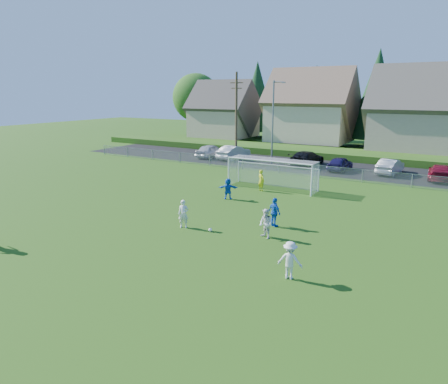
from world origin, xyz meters
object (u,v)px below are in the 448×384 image
Objects in this scene: soccer_goal at (273,169)px; car_a at (211,151)px; player_blue_b at (228,189)px; car_f at (390,166)px; player_white_a at (183,214)px; player_blue_a at (275,212)px; player_white_b at (266,224)px; car_d at (307,158)px; soccer_ball at (210,230)px; car_g at (440,172)px; car_b at (234,152)px; player_white_c at (290,260)px; goalkeeper at (261,180)px; car_e at (340,164)px.

car_a is at bearing 139.95° from soccer_goal.
car_f is at bearing -144.17° from player_blue_b.
player_white_a is 0.95× the size of player_blue_a.
player_white_b is 0.94× the size of player_blue_a.
car_d is at bearing 95.29° from soccer_goal.
soccer_goal is (-4.04, 9.01, 0.75)m from player_blue_a.
soccer_ball is at bearing -83.94° from soccer_goal.
car_d reaches higher than car_g.
player_blue_b reaches higher than car_g.
player_blue_a is 6.84m from player_blue_b.
player_white_b is at bearing 129.60° from player_blue_a.
car_f is at bearing 56.24° from soccer_goal.
player_white_a is at bearing 118.25° from car_b.
player_white_c reaches higher than car_g.
car_g reaches higher than soccer_ball.
soccer_goal is (9.97, -11.22, 0.81)m from car_b.
player_white_a is 0.37× the size of car_f.
car_g is (10.64, 22.32, 0.60)m from soccer_ball.
car_g is at bearing 97.37° from player_white_b.
player_white_c reaches higher than car_b.
goalkeeper is at bearing 98.02° from car_d.
car_b is at bearing -4.02° from car_g.
car_f is at bearing -173.98° from car_b.
soccer_ball is 0.14× the size of player_blue_b.
player_white_b is at bearing 12.14° from soccer_ball.
car_d is at bearing -6.71° from car_g.
car_b reaches higher than player_blue_b.
player_white_a reaches higher than car_a.
soccer_goal is (-7.50, -11.22, 0.88)m from car_f.
goalkeeper is 17.17m from car_g.
soccer_goal reaches higher than car_f.
player_blue_b is at bearing 46.97° from car_g.
goalkeeper reaches higher than player_white_b.
player_blue_b is at bearing 68.54° from car_f.
soccer_ball is 0.04× the size of car_g.
player_white_a is 10.52m from goalkeeper.
player_white_b is 11.92m from soccer_goal.
soccer_goal reaches higher than car_e.
goalkeeper is (0.09, 10.52, 0.03)m from player_white_a.
car_d is at bearing -64.22° from goalkeeper.
player_white_a reaches higher than player_white_b.
goalkeeper is (-7.77, 13.63, 0.03)m from player_white_c.
car_e is at bearing -57.04° from player_blue_a.
car_a is at bearing -79.20° from player_blue_b.
soccer_ball is 0.12× the size of player_blue_a.
player_blue_b is at bearing 128.40° from car_a.
player_blue_a is 26.22m from car_a.
player_blue_b is 0.92× the size of goalkeeper.
soccer_goal reaches higher than car_b.
car_e is at bearing 74.99° from soccer_goal.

